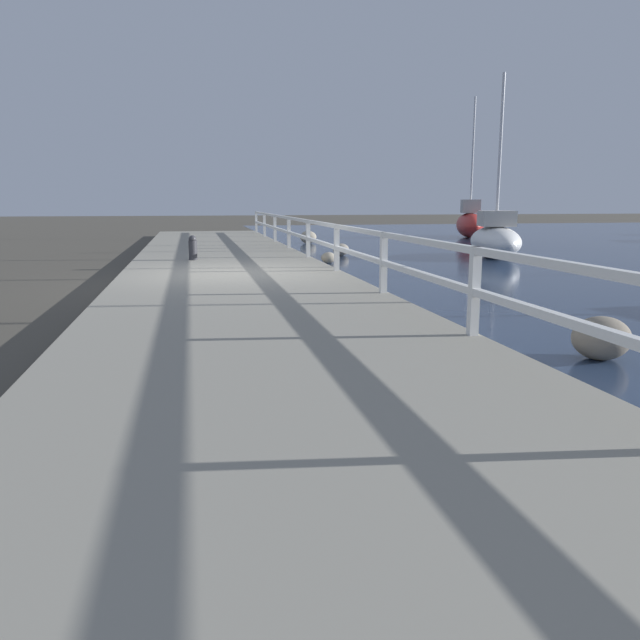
{
  "coord_description": "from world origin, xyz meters",
  "views": [
    {
      "loc": [
        -0.81,
        -12.62,
        1.66
      ],
      "look_at": [
        1.25,
        -2.62,
        -0.3
      ],
      "focal_mm": 35.0,
      "sensor_mm": 36.0,
      "label": 1
    }
  ],
  "objects": [
    {
      "name": "ground_plane",
      "position": [
        0.0,
        0.0,
        0.0
      ],
      "size": [
        120.0,
        120.0,
        0.0
      ],
      "primitive_type": "plane",
      "color": "#4C473D"
    },
    {
      "name": "dock_walkway",
      "position": [
        0.0,
        0.0,
        0.11
      ],
      "size": [
        4.48,
        36.0,
        0.22
      ],
      "color": "gray",
      "rests_on": "ground"
    },
    {
      "name": "railing",
      "position": [
        2.14,
        -0.0,
        0.88
      ],
      "size": [
        0.1,
        32.5,
        0.96
      ],
      "color": "white",
      "rests_on": "dock_walkway"
    },
    {
      "name": "boulder_far_strip",
      "position": [
        3.39,
        -6.93,
        0.23
      ],
      "size": [
        0.62,
        0.56,
        0.46
      ],
      "color": "slate",
      "rests_on": "ground"
    },
    {
      "name": "boulder_near_dock",
      "position": [
        3.72,
        11.69,
        0.24
      ],
      "size": [
        0.65,
        0.58,
        0.49
      ],
      "color": "gray",
      "rests_on": "ground"
    },
    {
      "name": "boulder_downstream",
      "position": [
        3.67,
        5.96,
        0.19
      ],
      "size": [
        0.5,
        0.45,
        0.37
      ],
      "color": "gray",
      "rests_on": "ground"
    },
    {
      "name": "boulder_upstream",
      "position": [
        2.79,
        3.75,
        0.15
      ],
      "size": [
        0.4,
        0.36,
        0.3
      ],
      "color": "gray",
      "rests_on": "ground"
    },
    {
      "name": "mooring_bollard",
      "position": [
        -0.78,
        3.03,
        0.53
      ],
      "size": [
        0.2,
        0.2,
        0.6
      ],
      "color": "#333338",
      "rests_on": "dock_walkway"
    },
    {
      "name": "sailboat_white",
      "position": [
        8.05,
        4.57,
        0.56
      ],
      "size": [
        2.07,
        3.25,
        5.22
      ],
      "rotation": [
        0.0,
        0.0,
        -0.25
      ],
      "color": "white",
      "rests_on": "water_surface"
    },
    {
      "name": "sailboat_red",
      "position": [
        11.69,
        14.17,
        0.66
      ],
      "size": [
        2.32,
        4.24,
        6.16
      ],
      "rotation": [
        0.0,
        0.0,
        -0.31
      ],
      "color": "red",
      "rests_on": "water_surface"
    }
  ]
}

